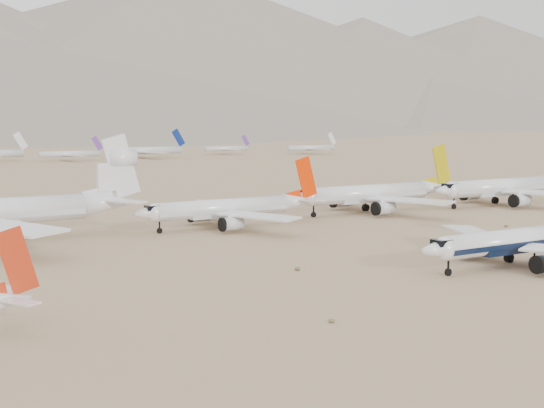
{
  "coord_description": "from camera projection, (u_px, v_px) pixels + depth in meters",
  "views": [
    {
      "loc": [
        -98.3,
        -91.07,
        26.21
      ],
      "look_at": [
        -15.68,
        47.49,
        7.0
      ],
      "focal_mm": 50.0,
      "sensor_mm": 36.0,
      "label": 1
    }
  ],
  "objects": [
    {
      "name": "row2_gold_tail",
      "position": [
        375.0,
        194.0,
        202.62
      ],
      "size": [
        50.46,
        49.35,
        17.97
      ],
      "color": "white",
      "rests_on": "ground"
    },
    {
      "name": "row2_navy_widebody",
      "position": [
        506.0,
        187.0,
        219.45
      ],
      "size": [
        51.78,
        50.63,
        18.42
      ],
      "color": "white",
      "rests_on": "ground"
    },
    {
      "name": "main_airliner",
      "position": [
        525.0,
        240.0,
        131.87
      ],
      "size": [
        45.15,
        44.1,
        15.93
      ],
      "color": "white",
      "rests_on": "ground"
    },
    {
      "name": "foothills",
      "position": [
        230.0,
        91.0,
        1328.82
      ],
      "size": [
        4637.5,
        1395.0,
        155.0
      ],
      "color": "slate",
      "rests_on": "ground"
    },
    {
      "name": "ground",
      "position": [
        490.0,
        267.0,
        130.76
      ],
      "size": [
        7000.0,
        7000.0,
        0.0
      ],
      "primitive_type": "plane",
      "color": "#967857",
      "rests_on": "ground"
    },
    {
      "name": "row2_orange_tail",
      "position": [
        230.0,
        208.0,
        175.55
      ],
      "size": [
        44.95,
        43.97,
        16.03
      ],
      "color": "white",
      "rests_on": "ground"
    }
  ]
}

